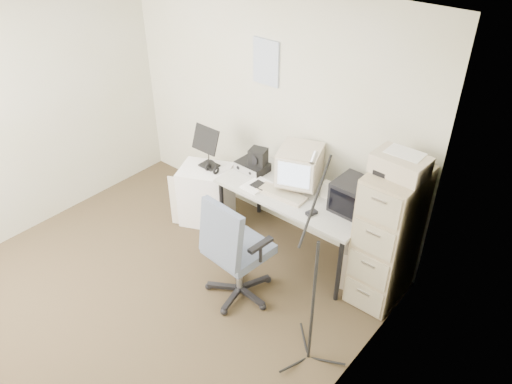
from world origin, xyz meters
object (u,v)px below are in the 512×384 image
Objects in this scene: filing_cabinet at (388,237)px; desk at (294,222)px; side_cart at (206,195)px; office_chair at (239,247)px.

filing_cabinet reaches higher than desk.
desk is 2.30× the size of side_cart.
filing_cabinet is 0.99m from desk.
filing_cabinet reaches higher than office_chair.
office_chair reaches higher than side_cart.
filing_cabinet is at bearing 45.25° from office_chair.
filing_cabinet is at bearing 1.81° from desk.
office_chair is 1.69× the size of side_cart.
desk is at bearing -15.83° from side_cart.
office_chair is at bearing -92.08° from desk.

